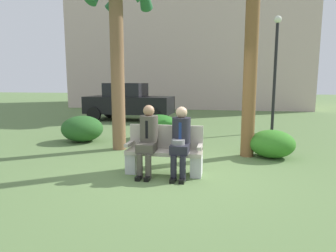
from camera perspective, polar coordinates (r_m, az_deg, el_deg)
The scene contains 11 objects.
ground_plane at distance 5.51m, azimuth 2.09°, elevation -9.47°, with size 80.00×80.00×0.00m, color #5B7843.
park_bench at distance 5.49m, azimuth -0.68°, elevation -5.19°, with size 1.42×0.44×0.90m.
seated_man_left at distance 5.37m, azimuth -3.99°, elevation -2.00°, with size 0.34×0.72×1.29m.
seated_man_right at distance 5.25m, azimuth 2.47°, elevation -2.39°, with size 0.34×0.72×1.27m.
palm_tree_short at distance 7.63m, azimuth -10.04°, elevation 21.05°, with size 1.92×1.86×5.02m.
shrub_near_bench at distance 8.78m, azimuth -16.49°, elevation -0.50°, with size 1.21×1.11×0.75m, color #285B24.
shrub_mid_lawn at distance 8.89m, azimuth -1.65°, elevation -0.11°, with size 1.17×1.08×0.73m, color #276E21.
shrub_far_lawn at distance 7.05m, azimuth 19.75°, elevation -3.30°, with size 1.02×0.93×0.63m, color #357D23.
parked_car_near at distance 13.32m, azimuth -7.76°, elevation 4.73°, with size 3.98×1.89×1.68m.
street_lamp at distance 10.55m, azimuth 20.36°, elevation 11.52°, with size 0.24×0.24×3.87m.
building_backdrop at distance 23.12m, azimuth 4.44°, elevation 19.49°, with size 16.58×8.99×12.17m.
Camera 1 is at (0.78, -5.18, 1.70)m, focal length 31.03 mm.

